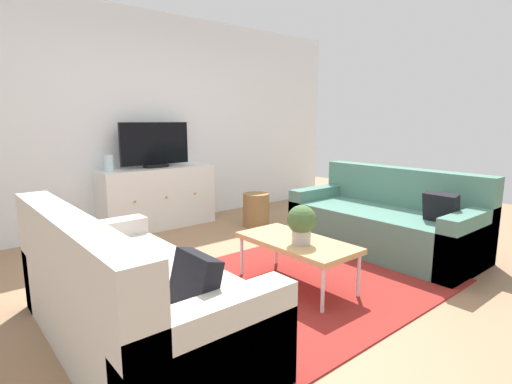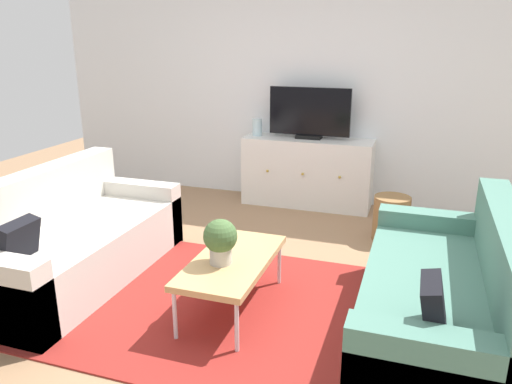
{
  "view_description": "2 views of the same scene",
  "coord_description": "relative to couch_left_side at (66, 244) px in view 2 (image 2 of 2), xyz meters",
  "views": [
    {
      "loc": [
        -2.26,
        -2.35,
        1.36
      ],
      "look_at": [
        0.0,
        0.36,
        0.72
      ],
      "focal_mm": 27.9,
      "sensor_mm": 36.0,
      "label": 1
    },
    {
      "loc": [
        1.16,
        -3.08,
        1.86
      ],
      "look_at": [
        0.0,
        0.36,
        0.72
      ],
      "focal_mm": 34.9,
      "sensor_mm": 36.0,
      "label": 2
    }
  ],
  "objects": [
    {
      "name": "couch_right_side",
      "position": [
        2.88,
        0.0,
        0.0
      ],
      "size": [
        0.9,
        1.9,
        0.85
      ],
      "color": "#4C7A6B",
      "rests_on": "ground_plane"
    },
    {
      "name": "ground_plane",
      "position": [
        1.44,
        0.1,
        -0.28
      ],
      "size": [
        10.0,
        10.0,
        0.0
      ],
      "primitive_type": "plane",
      "color": "#997251"
    },
    {
      "name": "couch_left_side",
      "position": [
        0.0,
        0.0,
        0.0
      ],
      "size": [
        0.9,
        1.9,
        0.85
      ],
      "color": "beige",
      "rests_on": "ground_plane"
    },
    {
      "name": "tv_console",
      "position": [
        1.41,
        2.37,
        0.1
      ],
      "size": [
        1.44,
        0.47,
        0.77
      ],
      "color": "white",
      "rests_on": "ground_plane"
    },
    {
      "name": "wall_back",
      "position": [
        1.44,
        2.65,
        1.07
      ],
      "size": [
        6.4,
        0.12,
        2.7
      ],
      "primitive_type": "cube",
      "color": "white",
      "rests_on": "ground_plane"
    },
    {
      "name": "wicker_basket",
      "position": [
        2.4,
        1.61,
        -0.07
      ],
      "size": [
        0.34,
        0.34,
        0.43
      ],
      "primitive_type": "cylinder",
      "color": "olive",
      "rests_on": "ground_plane"
    },
    {
      "name": "glass_vase",
      "position": [
        0.81,
        2.37,
        0.58
      ],
      "size": [
        0.11,
        0.11,
        0.19
      ],
      "primitive_type": "cylinder",
      "color": "silver",
      "rests_on": "tv_console"
    },
    {
      "name": "potted_plant",
      "position": [
        1.39,
        -0.15,
        0.28
      ],
      "size": [
        0.23,
        0.23,
        0.31
      ],
      "color": "#B7B2A8",
      "rests_on": "coffee_table"
    },
    {
      "name": "coffee_table",
      "position": [
        1.44,
        -0.06,
        0.08
      ],
      "size": [
        0.5,
        1.01,
        0.4
      ],
      "color": "tan",
      "rests_on": "ground_plane"
    },
    {
      "name": "area_rug",
      "position": [
        1.44,
        -0.05,
        -0.28
      ],
      "size": [
        2.5,
        1.9,
        0.01
      ],
      "primitive_type": "cube",
      "color": "maroon",
      "rests_on": "ground_plane"
    },
    {
      "name": "flat_screen_tv",
      "position": [
        1.41,
        2.39,
        0.76
      ],
      "size": [
        0.9,
        0.16,
        0.56
      ],
      "color": "black",
      "rests_on": "tv_console"
    }
  ]
}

